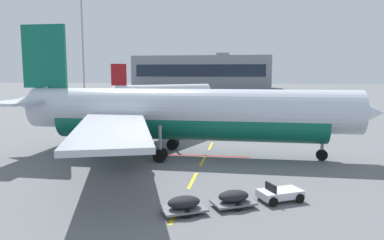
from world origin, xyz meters
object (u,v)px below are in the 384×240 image
(airliner_foreground, at_px, (182,113))
(baggage_train, at_px, (234,198))
(airliner_mid_left, at_px, (163,92))
(apron_light_mast_near, at_px, (82,37))
(uld_cargo_container, at_px, (95,147))

(airliner_foreground, height_order, baggage_train, airliner_foreground)
(airliner_mid_left, distance_m, baggage_train, 66.70)
(baggage_train, relative_size, apron_light_mast_near, 0.35)
(airliner_mid_left, xyz_separation_m, apron_light_mast_near, (-13.83, -11.85, 11.64))
(airliner_mid_left, height_order, baggage_train, airliner_mid_left)
(baggage_train, bearing_deg, apron_light_mast_near, 122.39)
(airliner_foreground, distance_m, uld_cargo_container, 8.71)
(airliner_foreground, height_order, airliner_mid_left, airliner_foreground)
(baggage_train, xyz_separation_m, apron_light_mast_near, (-32.98, 51.98, 14.19))
(airliner_foreground, relative_size, apron_light_mast_near, 1.48)
(airliner_foreground, bearing_deg, airliner_mid_left, 105.11)
(airliner_mid_left, distance_m, uld_cargo_container, 52.83)
(apron_light_mast_near, bearing_deg, uld_cargo_container, -64.19)
(apron_light_mast_near, bearing_deg, airliner_mid_left, 40.60)
(uld_cargo_container, height_order, apron_light_mast_near, apron_light_mast_near)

